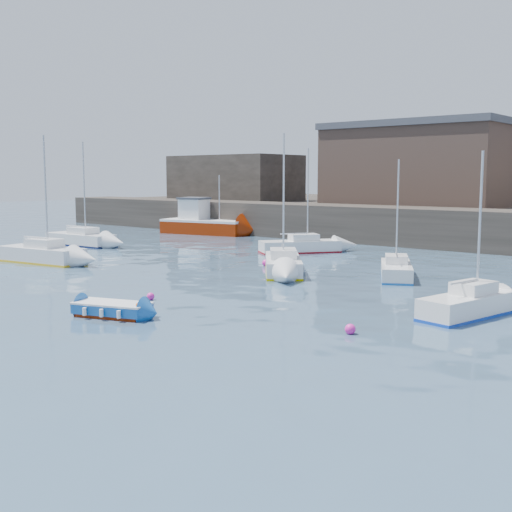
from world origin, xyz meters
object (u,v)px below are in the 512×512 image
Objects in this scene: sailboat_e at (81,239)px; blue_dinghy at (112,309)px; sailboat_b at (283,264)px; buoy_mid at (350,334)px; sailboat_f at (396,270)px; fishing_boat at (203,222)px; sailboat_h at (300,246)px; sailboat_c at (470,304)px; buoy_far at (265,266)px; sailboat_a at (42,254)px; buoy_near at (151,300)px.

blue_dinghy is at bearing -32.70° from sailboat_e.
sailboat_e is at bearing 176.19° from sailboat_b.
sailboat_e is at bearing 160.43° from buoy_mid.
sailboat_f reaches higher than buoy_mid.
fishing_boat is 1.19× the size of sailboat_h.
fishing_boat is 13.77m from sailboat_e.
sailboat_f is 12.59m from sailboat_h.
sailboat_b is 1.05× the size of sailboat_h.
sailboat_b is 13.37m from sailboat_c.
sailboat_e reaches higher than sailboat_h.
sailboat_b reaches higher than buoy_mid.
sailboat_b reaches higher than buoy_far.
sailboat_b is at bearing 97.78° from blue_dinghy.
sailboat_c is 0.79× the size of sailboat_e.
sailboat_c is 22.01m from sailboat_h.
sailboat_a is at bearing -72.54° from fishing_boat.
sailboat_c reaches higher than sailboat_f.
sailboat_f is (5.87, 2.42, -0.06)m from sailboat_b.
sailboat_h is at bearing 120.08° from sailboat_b.
fishing_boat is at bearing 154.78° from sailboat_f.
sailboat_e is 21.42× the size of buoy_mid.
buoy_far is (-2.94, 11.84, 0.00)m from buoy_near.
blue_dinghy reaches higher than buoy_mid.
buoy_near is at bearing -49.65° from fishing_boat.
buoy_mid is at bearing -38.33° from fishing_boat.
blue_dinghy is at bearing -73.67° from buoy_far.
blue_dinghy is 0.52× the size of sailboat_f.
buoy_far is at bearing 138.64° from buoy_mid.
sailboat_h is (16.19, -6.48, -0.60)m from fishing_boat.
buoy_near is (14.80, -3.82, -0.56)m from sailboat_a.
sailboat_b reaches higher than sailboat_f.
sailboat_h is at bearing 24.00° from sailboat_e.
sailboat_a is at bearing -156.51° from sailboat_f.
sailboat_h is (-10.92, 6.28, 0.04)m from sailboat_f.
sailboat_b reaches higher than sailboat_c.
sailboat_e is (-21.39, 1.43, 0.02)m from sailboat_b.
sailboat_e is 24.68m from buoy_near.
buoy_near is at bearing -178.25° from buoy_mid.
sailboat_b is 10.24m from buoy_near.
sailboat_a is 27.14m from sailboat_c.
sailboat_c is at bearing 40.06° from blue_dinghy.
buoy_far is (2.46, -7.09, -0.49)m from sailboat_h.
buoy_near is at bearing -74.08° from sailboat_h.
buoy_near is at bearing -88.01° from sailboat_b.
buoy_far is at bearing 158.34° from sailboat_c.
blue_dinghy is at bearing -51.18° from fishing_boat.
sailboat_c is at bearing -19.31° from sailboat_b.
sailboat_a is 23.04× the size of buoy_near.
buoy_near is at bearing -113.57° from sailboat_f.
fishing_boat is at bearing 144.42° from sailboat_b.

